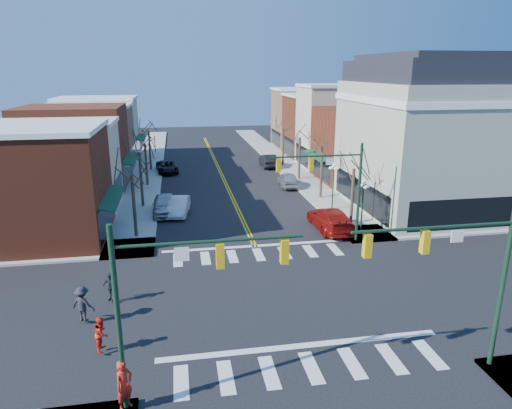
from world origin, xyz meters
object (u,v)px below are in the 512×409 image
pedestrian_dark_b (83,304)px  car_left_far (167,167)px  car_left_near (165,205)px  car_right_far (268,161)px  victorian_corner (429,134)px  lamppost_corner (363,198)px  car_right_near (330,219)px  pedestrian_dark_a (111,287)px  pedestrian_red_a (124,385)px  pedestrian_red_b (102,334)px  car_right_mid (288,180)px  car_left_mid (179,206)px  lamppost_midblock (333,178)px

pedestrian_dark_b → car_left_far: bearing=-72.0°
car_left_near → car_right_far: (12.80, 18.07, -0.03)m
victorian_corner → car_left_near: size_ratio=2.88×
lamppost_corner → car_right_far: lamppost_corner is taller
lamppost_corner → car_left_near: bearing=151.1°
car_right_near → pedestrian_dark_a: size_ratio=3.75×
car_left_far → pedestrian_dark_b: 34.50m
lamppost_corner → car_left_far: size_ratio=0.85×
car_right_near → victorian_corner: bearing=-158.1°
pedestrian_red_a → pedestrian_red_b: (-1.35, 3.91, -0.18)m
victorian_corner → pedestrian_red_a: victorian_corner is taller
car_left_near → car_right_mid: car_left_near is taller
car_left_far → car_left_mid: bearing=-92.6°
car_left_near → car_left_mid: bearing=-15.9°
lamppost_corner → pedestrian_dark_a: bearing=-156.5°
car_right_far → pedestrian_red_b: bearing=68.6°
car_left_near → car_right_near: 14.26m
victorian_corner → pedestrian_dark_b: (-26.50, -15.40, -5.60)m
car_left_near → pedestrian_dark_a: (-2.54, -15.52, 0.09)m
car_right_mid → car_right_far: (0.00, 10.56, 0.03)m
car_left_far → pedestrian_red_b: pedestrian_red_b is taller
pedestrian_dark_a → pedestrian_dark_b: pedestrian_dark_b is taller
pedestrian_dark_a → car_left_far: bearing=115.2°
lamppost_corner → pedestrian_red_b: 20.90m
pedestrian_red_a → pedestrian_dark_b: pedestrian_red_a is taller
car_right_mid → car_left_far: bearing=-32.8°
car_left_mid → car_right_far: bearing=65.7°
car_left_near → car_left_far: car_left_near is taller
car_right_mid → pedestrian_red_a: 34.43m
car_left_mid → pedestrian_dark_a: size_ratio=2.85×
car_left_mid → car_right_mid: 14.00m
victorian_corner → car_left_far: bearing=140.4°
car_left_mid → pedestrian_red_a: size_ratio=2.31×
pedestrian_dark_a → lamppost_midblock: bearing=68.9°
victorian_corner → pedestrian_dark_b: 31.16m
car_left_near → car_right_near: car_right_near is taller
car_left_far → car_right_near: size_ratio=0.86×
car_right_mid → pedestrian_red_b: (-15.15, -27.64, 0.16)m
car_left_mid → car_right_near: bearing=-19.3°
car_right_mid → pedestrian_red_a: bearing=69.7°
victorian_corner → lamppost_midblock: 9.10m
car_left_far → pedestrian_red_b: bearing=-100.3°
lamppost_corner → pedestrian_red_b: lamppost_corner is taller
lamppost_midblock → car_left_near: bearing=173.9°
car_left_near → car_right_near: (12.80, -6.29, 0.01)m
car_left_far → pedestrian_dark_a: 32.47m
car_left_near → car_right_mid: size_ratio=1.08×
car_right_far → pedestrian_dark_a: size_ratio=3.14×
car_right_near → pedestrian_dark_b: pedestrian_dark_b is taller
car_left_mid → car_left_far: car_left_mid is taller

